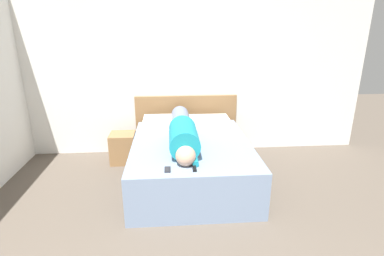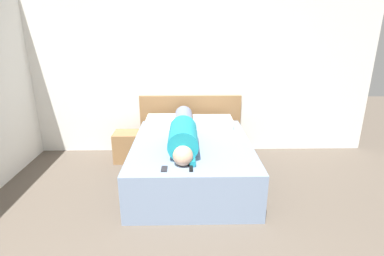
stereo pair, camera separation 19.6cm
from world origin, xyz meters
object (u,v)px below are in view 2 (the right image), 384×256
(bed, at_px, (192,162))
(person_lying, at_px, (183,132))
(pillow_near_headboard, at_px, (167,122))
(cell_phone, at_px, (164,169))
(pillow_second, at_px, (212,122))
(tv_remote, at_px, (191,168))
(nightstand, at_px, (127,146))

(bed, relative_size, person_lying, 1.13)
(pillow_near_headboard, bearing_deg, bed, -62.48)
(person_lying, xyz_separation_m, cell_phone, (-0.20, -0.76, -0.15))
(pillow_near_headboard, bearing_deg, cell_phone, -88.14)
(person_lying, distance_m, cell_phone, 0.80)
(person_lying, distance_m, pillow_second, 0.82)
(person_lying, height_order, tv_remote, person_lying)
(bed, distance_m, pillow_second, 0.83)
(bed, height_order, person_lying, person_lying)
(bed, relative_size, nightstand, 4.14)
(bed, relative_size, tv_remote, 12.73)
(cell_phone, bearing_deg, pillow_second, 66.44)
(pillow_second, height_order, cell_phone, pillow_second)
(pillow_near_headboard, relative_size, cell_phone, 4.73)
(bed, distance_m, cell_phone, 0.88)
(bed, relative_size, pillow_second, 3.27)
(nightstand, distance_m, tv_remote, 1.81)
(nightstand, relative_size, pillow_near_headboard, 0.75)
(nightstand, xyz_separation_m, cell_phone, (0.69, -1.49, 0.34))
(pillow_second, distance_m, tv_remote, 1.49)
(person_lying, relative_size, tv_remote, 11.24)
(pillow_near_headboard, relative_size, tv_remote, 4.10)
(nightstand, relative_size, cell_phone, 3.54)
(nightstand, height_order, pillow_second, pillow_second)
(pillow_second, xyz_separation_m, cell_phone, (-0.63, -1.45, -0.06))
(nightstand, height_order, tv_remote, tv_remote)
(tv_remote, bearing_deg, cell_phone, -179.00)
(tv_remote, bearing_deg, bed, 88.22)
(nightstand, xyz_separation_m, pillow_second, (1.33, -0.04, 0.41))
(nightstand, height_order, pillow_near_headboard, pillow_near_headboard)
(pillow_near_headboard, bearing_deg, tv_remote, -77.10)
(pillow_near_headboard, xyz_separation_m, pillow_second, (0.68, 0.00, -0.01))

